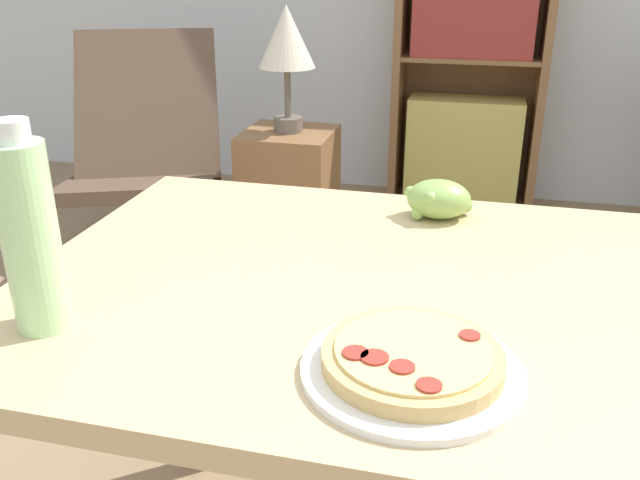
% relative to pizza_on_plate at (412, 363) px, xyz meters
% --- Properties ---
extents(dining_table, '(1.23, 0.79, 0.72)m').
position_rel_pizza_on_plate_xyz_m(dining_table, '(0.01, 0.22, -0.11)').
color(dining_table, '#D1B27F').
rests_on(dining_table, ground_plane).
extents(pizza_on_plate, '(0.26, 0.26, 0.04)m').
position_rel_pizza_on_plate_xyz_m(pizza_on_plate, '(0.00, 0.00, 0.00)').
color(pizza_on_plate, white).
rests_on(pizza_on_plate, dining_table).
extents(grape_bunch, '(0.12, 0.09, 0.07)m').
position_rel_pizza_on_plate_xyz_m(grape_bunch, '(-0.01, 0.51, 0.02)').
color(grape_bunch, '#93BC5B').
rests_on(grape_bunch, dining_table).
extents(drink_bottle, '(0.07, 0.07, 0.27)m').
position_rel_pizza_on_plate_xyz_m(drink_bottle, '(-0.47, -0.00, 0.11)').
color(drink_bottle, '#B7EAA3').
rests_on(drink_bottle, dining_table).
extents(lounge_chair_near, '(0.77, 0.91, 0.88)m').
position_rel_pizza_on_plate_xyz_m(lounge_chair_near, '(-1.20, 1.62, -0.45)').
color(lounge_chair_near, black).
rests_on(lounge_chair_near, ground_plane).
extents(bookshelf, '(0.69, 0.31, 1.43)m').
position_rel_pizza_on_plate_xyz_m(bookshelf, '(-0.03, 2.62, -0.08)').
color(bookshelf, brown).
rests_on(bookshelf, ground_plane).
extents(side_table, '(0.34, 0.34, 0.54)m').
position_rel_pizza_on_plate_xyz_m(side_table, '(-0.67, 1.77, -0.47)').
color(side_table, brown).
rests_on(side_table, ground_plane).
extents(table_lamp, '(0.21, 0.21, 0.46)m').
position_rel_pizza_on_plate_xyz_m(table_lamp, '(-0.67, 1.77, 0.13)').
color(table_lamp, '#665B51').
rests_on(table_lamp, side_table).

